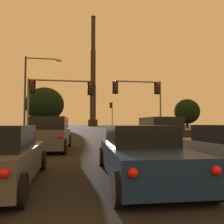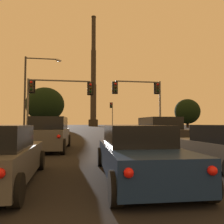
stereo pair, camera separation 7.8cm
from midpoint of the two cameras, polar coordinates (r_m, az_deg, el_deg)
hatchback_right_lane_second at (r=8.23m, az=26.96°, el=-8.40°), size 2.01×4.15×1.44m
suv_right_lane_front at (r=13.44m, az=12.51°, el=-5.47°), size 2.12×4.91×1.86m
suv_left_lane_front at (r=12.89m, az=-15.85°, el=-5.53°), size 2.23×4.95×1.86m
sedan_center_lane_second at (r=6.11m, az=7.08°, el=-10.65°), size 2.15×4.76×1.43m
traffic_light_far_right at (r=49.15m, az=0.01°, el=0.03°), size 0.78×0.50×6.34m
traffic_light_overhead_right at (r=22.11m, az=8.57°, el=4.56°), size 5.08×0.50×5.77m
traffic_light_overhead_left at (r=20.46m, az=-15.50°, el=4.76°), size 6.01×0.50×5.49m
street_lamp at (r=24.90m, az=-20.28°, el=6.11°), size 3.86×0.36×8.65m
smokestack at (r=128.39m, az=-4.86°, el=7.64°), size 5.45×5.45×64.86m
treeline_right_mid at (r=86.32m, az=19.09°, el=0.14°), size 9.53×8.58×10.72m
treeline_left_mid at (r=73.87m, az=-17.04°, el=1.89°), size 12.18×10.96×13.24m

